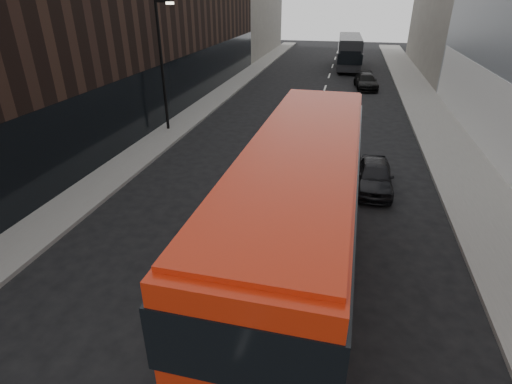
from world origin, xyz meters
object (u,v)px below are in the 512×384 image
Objects in this scene: car_b at (325,127)px; car_a at (375,175)px; red_bus at (300,214)px; street_lamp at (163,58)px; car_c at (366,81)px; grey_bus at (349,51)px.

car_a is at bearing -67.11° from car_b.
red_bus reaches higher than car_a.
street_lamp is 9.79m from car_b.
car_b is 0.96× the size of car_c.
car_b is (-0.78, -24.34, -1.10)m from grey_bus.
red_bus is at bearing -107.42° from car_a.
grey_bus is at bearing 90.25° from red_bus.
street_lamp is 15.70m from red_bus.
car_a is (1.71, -30.44, -1.15)m from grey_bus.
red_bus reaches higher than car_c.
car_c is (11.60, 14.68, -3.57)m from street_lamp.
grey_bus is 2.55× the size of car_b.
car_b is 14.23m from car_c.
red_bus is 27.36m from car_c.
street_lamp is at bearing -175.13° from car_b.
red_bus is 13.32m from car_b.
grey_bus is 30.51m from car_a.
car_b is at bearing 91.99° from red_bus.
red_bus is at bearing -92.82° from grey_bus.
street_lamp is 0.68× the size of grey_bus.
grey_bus is at bearing 88.83° from car_b.
car_b is (-2.49, 6.10, 0.05)m from car_a.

